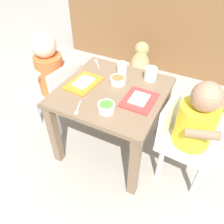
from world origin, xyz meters
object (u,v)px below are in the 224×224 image
water_cup_left (122,69)px  dog (140,64)px  food_tray_right (139,100)px  water_cup_right (151,75)px  spoon_by_left_tray (78,109)px  seated_child_right (193,123)px  food_tray_left (84,83)px  cereal_bowl_right_side (106,107)px  spoon_by_right_tray (97,62)px  seated_child_left (52,74)px  cereal_bowl_left_side (117,80)px  dining_table (112,102)px

water_cup_left → dog: bearing=98.5°
food_tray_right → water_cup_left: bearing=134.0°
water_cup_right → spoon_by_left_tray: size_ratio=0.71×
dog → seated_child_right: bearing=-52.1°
food_tray_right → seated_child_right: bearing=6.4°
food_tray_left → cereal_bowl_right_side: size_ratio=2.62×
spoon_by_right_tray → seated_child_left: bearing=-142.8°
dog → cereal_bowl_right_side: bearing=-79.8°
food_tray_right → water_cup_right: water_cup_right is taller
dog → cereal_bowl_left_side: bearing=-81.2°
spoon_by_right_tray → food_tray_right: bearing=-31.6°
dining_table → spoon_by_right_tray: size_ratio=6.53×
dining_table → spoon_by_left_tray: (-0.07, -0.21, 0.08)m
seated_child_left → food_tray_right: 0.60m
food_tray_right → cereal_bowl_left_side: cereal_bowl_left_side is taller
food_tray_right → dog: bearing=110.1°
seated_child_left → spoon_by_left_tray: 0.44m
cereal_bowl_left_side → spoon_by_left_tray: cereal_bowl_left_side is taller
dog → spoon_by_right_tray: size_ratio=5.78×
food_tray_left → cereal_bowl_left_side: cereal_bowl_left_side is taller
water_cup_right → food_tray_right: bearing=-85.0°
food_tray_left → water_cup_left: (0.14, 0.19, 0.02)m
dining_table → cereal_bowl_right_side: size_ratio=6.76×
seated_child_right → water_cup_left: bearing=160.6°
food_tray_right → spoon_by_right_tray: food_tray_right is taller
food_tray_left → water_cup_left: water_cup_left is taller
dog → food_tray_right: food_tray_right is taller
dog → water_cup_left: 0.59m
spoon_by_right_tray → dining_table: bearing=-44.7°
water_cup_right → dining_table: bearing=-127.6°
seated_child_right → cereal_bowl_left_side: 0.45m
cereal_bowl_left_side → food_tray_left: bearing=-149.7°
food_tray_left → food_tray_right: same height
seated_child_right → spoon_by_right_tray: bearing=162.9°
cereal_bowl_left_side → dog: bearing=98.8°
cereal_bowl_left_side → cereal_bowl_right_side: bearing=-76.1°
seated_child_left → seated_child_right: bearing=-1.8°
dining_table → dog: 0.72m
dog → cereal_bowl_left_side: 0.68m
seated_child_right → seated_child_left: bearing=178.2°
food_tray_left → water_cup_left: size_ratio=3.19×
cereal_bowl_left_side → seated_child_right: bearing=-7.9°
food_tray_right → spoon_by_left_tray: food_tray_right is taller
dining_table → cereal_bowl_left_side: cereal_bowl_left_side is taller
food_tray_left → water_cup_left: 0.23m
spoon_by_right_tray → food_tray_left: bearing=-78.0°
spoon_by_right_tray → cereal_bowl_left_side: bearing=-33.7°
food_tray_left → spoon_by_left_tray: (0.09, -0.19, -0.00)m
food_tray_left → water_cup_right: 0.37m
water_cup_left → cereal_bowl_left_side: size_ratio=0.78×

